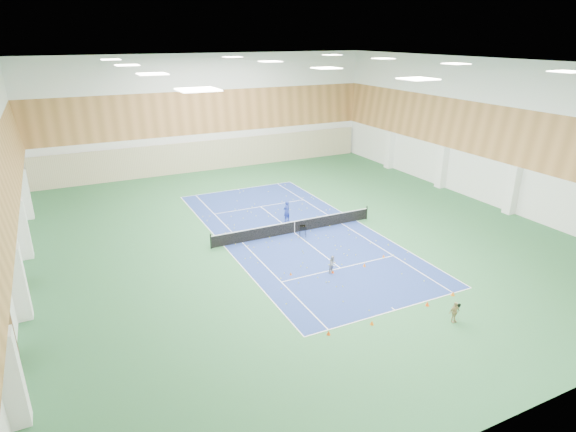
{
  "coord_description": "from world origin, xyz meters",
  "views": [
    {
      "loc": [
        -14.87,
        -29.26,
        13.79
      ],
      "look_at": [
        -1.2,
        -1.36,
        2.0
      ],
      "focal_mm": 30.0,
      "sensor_mm": 36.0,
      "label": 1
    }
  ],
  "objects": [
    {
      "name": "ball_cart",
      "position": [
        0.2,
        -0.9,
        0.43
      ],
      "size": [
        0.64,
        0.64,
        0.86
      ],
      "primitive_type": null,
      "rotation": [
        0.0,
        0.0,
        -0.35
      ],
      "color": "black",
      "rests_on": "ground"
    },
    {
      "name": "door_left_b",
      "position": [
        -17.92,
        0.0,
        1.1
      ],
      "size": [
        0.08,
        1.8,
        2.2
      ],
      "primitive_type": "cube",
      "color": "#593319",
      "rests_on": "ground"
    },
    {
      "name": "tennis_balls_scatter",
      "position": [
        0.0,
        0.0,
        0.05
      ],
      "size": [
        10.57,
        22.77,
        0.07
      ],
      "primitive_type": null,
      "color": "yellow",
      "rests_on": "ground"
    },
    {
      "name": "cone_base_b",
      "position": [
        -1.89,
        -12.43,
        0.11
      ],
      "size": [
        0.2,
        0.2,
        0.22
      ],
      "primitive_type": "cone",
      "color": "orange",
      "rests_on": "ground"
    },
    {
      "name": "cone_base_c",
      "position": [
        1.87,
        -12.26,
        0.12
      ],
      "size": [
        0.22,
        0.22,
        0.24
      ],
      "primitive_type": "cone",
      "color": "#F64B0C",
      "rests_on": "ground"
    },
    {
      "name": "coach",
      "position": [
        0.49,
        2.35,
        0.85
      ],
      "size": [
        0.72,
        0.59,
        1.7
      ],
      "primitive_type": "imported",
      "rotation": [
        0.0,
        0.0,
        3.48
      ],
      "color": "navy",
      "rests_on": "ground"
    },
    {
      "name": "cone_svc_a",
      "position": [
        -3.21,
        -5.84,
        0.09
      ],
      "size": [
        0.17,
        0.17,
        0.19
      ],
      "primitive_type": "cone",
      "color": "#DD620B",
      "rests_on": "ground"
    },
    {
      "name": "court_surface",
      "position": [
        0.0,
        0.0,
        0.01
      ],
      "size": [
        10.97,
        23.77,
        0.01
      ],
      "primitive_type": "cube",
      "color": "navy",
      "rests_on": "ground"
    },
    {
      "name": "cone_svc_b",
      "position": [
        -0.77,
        -6.75,
        0.1
      ],
      "size": [
        0.18,
        0.18,
        0.2
      ],
      "primitive_type": "cone",
      "color": "#FF450D",
      "rests_on": "ground"
    },
    {
      "name": "wood_cladding",
      "position": [
        0.0,
        0.0,
        8.0
      ],
      "size": [
        36.0,
        40.0,
        8.0
      ],
      "primitive_type": null,
      "color": "#B17841",
      "rests_on": "room_shell"
    },
    {
      "name": "back_curtain",
      "position": [
        0.0,
        19.75,
        1.6
      ],
      "size": [
        35.4,
        0.16,
        3.2
      ],
      "primitive_type": "cube",
      "color": "#C6B793",
      "rests_on": "ground"
    },
    {
      "name": "cone_svc_d",
      "position": [
        3.4,
        -6.31,
        0.1
      ],
      "size": [
        0.18,
        0.18,
        0.2
      ],
      "primitive_type": "cone",
      "color": "orange",
      "rests_on": "ground"
    },
    {
      "name": "door_left_a",
      "position": [
        -17.92,
        -8.0,
        1.1
      ],
      "size": [
        0.08,
        1.8,
        2.2
      ],
      "primitive_type": "cube",
      "color": "#593319",
      "rests_on": "ground"
    },
    {
      "name": "cone_base_a",
      "position": [
        -4.31,
        -12.22,
        0.11
      ],
      "size": [
        0.21,
        0.21,
        0.23
      ],
      "primitive_type": "cone",
      "color": "#E04A0B",
      "rests_on": "ground"
    },
    {
      "name": "room_shell",
      "position": [
        0.0,
        0.0,
        6.0
      ],
      "size": [
        36.0,
        40.0,
        12.0
      ],
      "primitive_type": null,
      "color": "white",
      "rests_on": "ground"
    },
    {
      "name": "cone_svc_c",
      "position": [
        1.49,
        -6.86,
        0.11
      ],
      "size": [
        0.21,
        0.21,
        0.23
      ],
      "primitive_type": "cone",
      "color": "orange",
      "rests_on": "ground"
    },
    {
      "name": "ground",
      "position": [
        0.0,
        0.0,
        0.0
      ],
      "size": [
        40.0,
        40.0,
        0.0
      ],
      "primitive_type": "plane",
      "color": "#296036",
      "rests_on": "ground"
    },
    {
      "name": "child_apron",
      "position": [
        1.99,
        -14.06,
        0.58
      ],
      "size": [
        0.68,
        0.29,
        1.15
      ],
      "primitive_type": "imported",
      "rotation": [
        0.0,
        0.0,
        -0.01
      ],
      "color": "tan",
      "rests_on": "ground"
    },
    {
      "name": "tennis_net",
      "position": [
        0.0,
        0.0,
        0.55
      ],
      "size": [
        12.8,
        0.1,
        1.1
      ],
      "primitive_type": null,
      "color": "black",
      "rests_on": "ground"
    },
    {
      "name": "ceiling_light_grid",
      "position": [
        0.0,
        0.0,
        11.92
      ],
      "size": [
        21.4,
        25.4,
        0.06
      ],
      "primitive_type": null,
      "color": "white",
      "rests_on": "room_shell"
    },
    {
      "name": "cone_base_d",
      "position": [
        3.9,
        -12.05,
        0.12
      ],
      "size": [
        0.23,
        0.23,
        0.25
      ],
      "primitive_type": "cone",
      "color": "orange",
      "rests_on": "ground"
    },
    {
      "name": "child_court",
      "position": [
        -0.76,
        -6.69,
        0.57
      ],
      "size": [
        0.67,
        0.61,
        1.13
      ],
      "primitive_type": "imported",
      "rotation": [
        0.0,
        0.0,
        0.39
      ],
      "color": "gray",
      "rests_on": "ground"
    }
  ]
}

